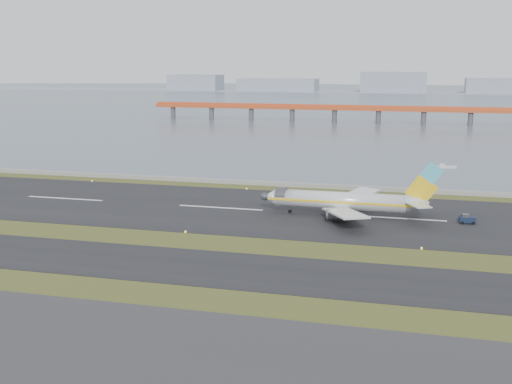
{
  "coord_description": "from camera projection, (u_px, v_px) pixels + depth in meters",
  "views": [
    {
      "loc": [
        44.24,
        -106.73,
        32.98
      ],
      "look_at": [
        10.53,
        22.0,
        5.9
      ],
      "focal_mm": 45.0,
      "sensor_mm": 36.0,
      "label": 1
    }
  ],
  "objects": [
    {
      "name": "workboat_near",
      "position": [
        445.0,
        167.0,
        202.19
      ],
      "size": [
        6.34,
        3.06,
        1.48
      ],
      "rotation": [
        0.0,
        0.0,
        0.2
      ],
      "color": "silver",
      "rests_on": "ground"
    },
    {
      "name": "red_pier",
      "position": [
        379.0,
        110.0,
        349.31
      ],
      "size": [
        260.0,
        5.0,
        10.2
      ],
      "color": "#C04921",
      "rests_on": "ground"
    },
    {
      "name": "pushback_tug",
      "position": [
        467.0,
        219.0,
        132.71
      ],
      "size": [
        3.43,
        2.3,
        2.06
      ],
      "rotation": [
        0.0,
        0.0,
        0.14
      ],
      "color": "#121B32",
      "rests_on": "ground"
    },
    {
      "name": "far_shoreline",
      "position": [
        397.0,
        87.0,
        701.88
      ],
      "size": [
        1400.0,
        80.0,
        60.5
      ],
      "color": "#9099AA",
      "rests_on": "ground"
    },
    {
      "name": "seawall",
      "position": [
        254.0,
        183.0,
        175.51
      ],
      "size": [
        1000.0,
        2.5,
        1.0
      ],
      "primitive_type": "cube",
      "color": "gray",
      "rests_on": "ground"
    },
    {
      "name": "runway_strip",
      "position": [
        220.0,
        208.0,
        147.17
      ],
      "size": [
        1000.0,
        45.0,
        0.1
      ],
      "primitive_type": "cube",
      "color": "black",
      "rests_on": "ground"
    },
    {
      "name": "bay_water",
      "position": [
        372.0,
        101.0,
        554.8
      ],
      "size": [
        1400.0,
        800.0,
        1.3
      ],
      "primitive_type": "cube",
      "color": "#475465",
      "rests_on": "ground"
    },
    {
      "name": "airliner",
      "position": [
        347.0,
        201.0,
        138.35
      ],
      "size": [
        38.52,
        32.89,
        12.8
      ],
      "color": "silver",
      "rests_on": "ground"
    },
    {
      "name": "ground",
      "position": [
        171.0,
        243.0,
        118.74
      ],
      "size": [
        1000.0,
        1000.0,
        0.0
      ],
      "primitive_type": "plane",
      "color": "#344117",
      "rests_on": "ground"
    },
    {
      "name": "taxiway_strip",
      "position": [
        144.0,
        262.0,
        107.35
      ],
      "size": [
        1000.0,
        18.0,
        0.1
      ],
      "primitive_type": "cube",
      "color": "black",
      "rests_on": "ground"
    }
  ]
}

